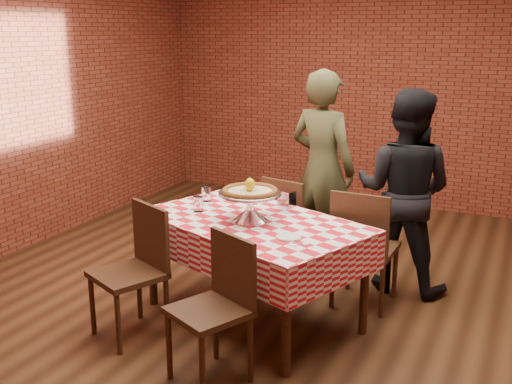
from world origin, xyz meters
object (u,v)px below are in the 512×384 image
Objects in this scene: chair_near_right at (209,313)px; diner_olive at (322,168)px; condiment_caddy at (287,201)px; pizza_stand at (250,206)px; table at (253,270)px; pizza at (250,192)px; chair_near_left at (127,274)px; water_glass_left at (198,204)px; chair_far_right at (366,246)px; diner_black at (404,192)px; chair_far_left at (294,227)px; water_glass_right at (206,194)px.

diner_olive is at bearing 116.29° from chair_near_right.
condiment_caddy is 1.22m from chair_near_right.
pizza_stand is at bearing -98.63° from condiment_caddy.
pizza is (-0.01, -0.01, 0.59)m from table.
condiment_caddy is 0.17× the size of chair_near_left.
chair_near_left is at bearing -137.98° from pizza.
condiment_caddy is at bearing 64.74° from pizza_stand.
chair_near_right is at bearing -56.86° from water_glass_left.
diner_olive is at bearing 110.27° from condiment_caddy.
chair_near_left is 1.79m from chair_far_right.
diner_black is at bearing 49.90° from table.
pizza is 3.46× the size of water_glass_left.
diner_black is at bearing 61.35° from condiment_caddy.
chair_near_left is at bearing 50.98° from diner_black.
pizza_stand is 0.28× the size of diner_black.
chair_far_right is (0.68, 0.61, -0.50)m from pizza.
diner_olive is (0.73, 1.89, 0.42)m from chair_near_left.
chair_far_left is 0.73m from chair_far_right.
condiment_caddy is at bearing 114.14° from chair_near_right.
condiment_caddy is (0.15, 0.32, -0.02)m from pizza_stand.
water_glass_right is 0.73× the size of condiment_caddy.
chair_far_left reaches higher than water_glass_left.
chair_near_left is 0.56× the size of diner_black.
chair_near_right and chair_far_left have the same top height.
diner_olive is at bearing 93.11° from chair_near_left.
chair_far_right reaches higher than condiment_caddy.
chair_near_right is 1.00× the size of chair_far_left.
chair_near_left is at bearing 83.15° from diner_olive.
chair_far_left is 0.96× the size of chair_far_right.
diner_olive reaches higher than chair_near_left.
pizza is 1.01m from chair_near_left.
chair_far_right is (1.12, 0.58, -0.35)m from water_glass_left.
chair_near_left reaches higher than chair_near_right.
water_glass_right is 0.07× the size of diner_black.
diner_black is at bearing 93.59° from chair_near_right.
diner_olive is at bearing -88.19° from chair_far_left.
diner_black is at bearing -156.74° from chair_far_left.
diner_olive reaches higher than pizza.
table is 1.38m from diner_olive.
condiment_caddy is at bearing 64.74° from pizza.
diner_black reaches higher than water_glass_left.
chair_near_right is at bearing -74.40° from condiment_caddy.
chair_near_right is 2.19m from diner_olive.
pizza_stand is 0.35m from condiment_caddy.
chair_far_left is (-0.13, 1.71, -0.00)m from chair_near_right.
pizza_stand is 1.34m from diner_black.
diner_black is at bearing 27.77° from water_glass_right.
diner_black reaches higher than chair_far_left.
diner_olive reaches higher than condiment_caddy.
chair_far_left is at bearing 90.11° from pizza.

